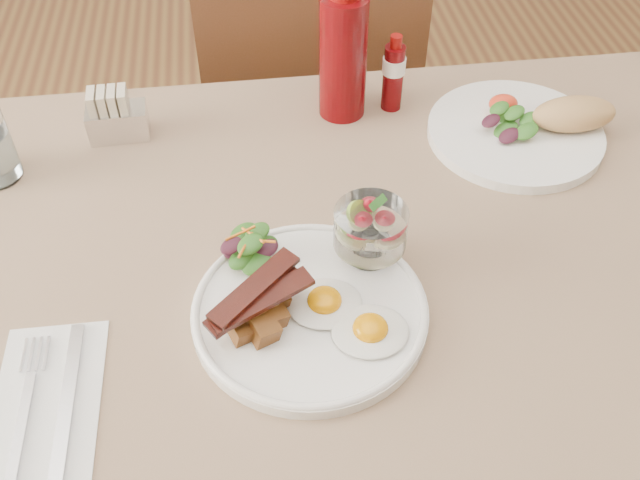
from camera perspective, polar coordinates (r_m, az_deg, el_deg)
table at (r=0.98m, az=3.55°, el=-5.41°), size 1.33×0.88×0.75m
chair_far at (r=1.56m, az=-1.00°, el=10.41°), size 0.42×0.42×0.93m
main_plate at (r=0.85m, az=-0.81°, el=-5.75°), size 0.28×0.28×0.02m
fried_eggs at (r=0.83m, az=2.17°, el=-6.08°), size 0.15×0.14×0.02m
bacon_potato_pile at (r=0.81m, az=-4.97°, el=-5.47°), size 0.13×0.10×0.05m
side_salad at (r=0.88m, az=-5.58°, el=-0.70°), size 0.07×0.07×0.04m
fruit_cup at (r=0.86m, az=4.05°, el=0.94°), size 0.09×0.09×0.09m
second_plate at (r=1.14m, az=16.38°, el=8.68°), size 0.29×0.27×0.07m
ketchup_bottle at (r=1.10m, az=1.86°, el=14.60°), size 0.09×0.09×0.22m
hot_sauce_bottle at (r=1.14m, az=5.89°, el=13.09°), size 0.05×0.05×0.13m
sugar_caddy at (r=1.13m, az=-16.05°, el=9.40°), size 0.09×0.05×0.08m
napkin_cutlery at (r=0.84m, az=-20.92°, el=-12.01°), size 0.12×0.21×0.01m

